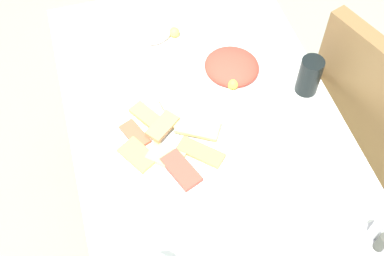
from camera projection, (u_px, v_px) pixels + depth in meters
ground_plane at (203, 226)px, 1.97m from camera, size 6.00×6.00×0.00m
dining_table at (206, 140)px, 1.46m from camera, size 1.20×0.76×0.71m
dining_chair at (375, 122)px, 1.62m from camera, size 0.53×0.54×0.92m
pide_platter at (169, 144)px, 1.34m from camera, size 0.32×0.31×0.04m
salad_plate_greens at (232, 68)px, 1.49m from camera, size 0.23×0.23×0.06m
salad_plate_rice at (150, 29)px, 1.59m from camera, size 0.21×0.21×0.04m
soda_can at (309, 76)px, 1.42m from camera, size 0.08×0.08×0.12m
paper_napkin at (261, 214)px, 1.23m from camera, size 0.15×0.15×0.00m
fork at (254, 215)px, 1.23m from camera, size 0.16×0.07×0.00m
spoon at (268, 212)px, 1.23m from camera, size 0.18×0.07×0.00m
condiment_caddy at (376, 239)px, 1.17m from camera, size 0.10×0.10×0.08m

